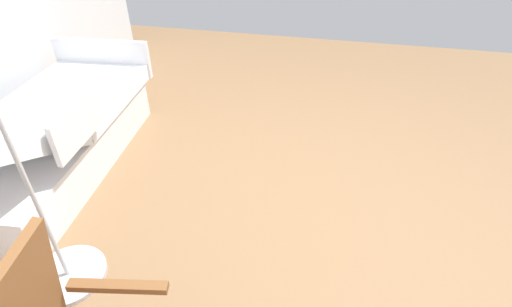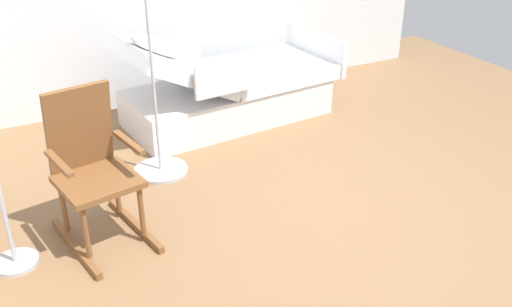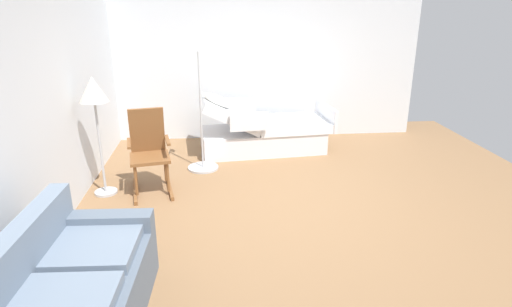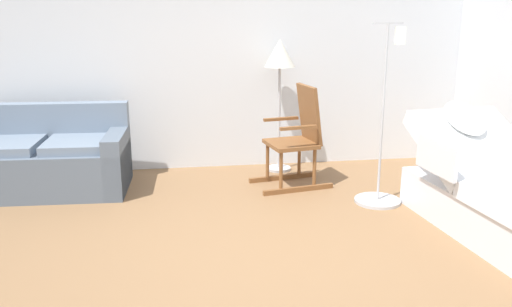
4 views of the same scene
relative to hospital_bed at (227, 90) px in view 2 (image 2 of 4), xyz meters
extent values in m
plane|color=olive|center=(-2.08, -0.13, -0.30)|extent=(7.08, 7.08, 0.00)
cube|color=silver|center=(0.00, 0.01, -0.13)|extent=(1.05, 2.01, 0.35)
cube|color=white|center=(0.04, -0.47, 0.12)|extent=(1.02, 1.24, 0.14)
cube|color=white|center=(-0.05, 0.53, 0.33)|extent=(0.99, 0.99, 0.55)
ellipsoid|color=white|center=(-0.07, 0.70, 0.55)|extent=(0.38, 0.52, 0.34)
cube|color=silver|center=(-0.53, 0.26, 0.33)|extent=(0.09, 0.56, 0.28)
cube|color=silver|center=(0.47, 0.36, 0.33)|extent=(0.09, 0.56, 0.28)
cube|color=silver|center=(0.10, -1.06, 0.23)|extent=(0.95, 0.14, 0.36)
cylinder|color=black|center=(-0.44, 0.77, -0.25)|extent=(0.10, 0.10, 0.10)
cylinder|color=black|center=(0.28, 0.83, -0.25)|extent=(0.10, 0.10, 0.10)
cylinder|color=black|center=(-0.28, -0.82, -0.25)|extent=(0.10, 0.10, 0.10)
cylinder|color=black|center=(0.43, -0.76, -0.25)|extent=(0.10, 0.10, 0.10)
cube|color=brown|center=(-1.51, 1.79, -0.28)|extent=(0.75, 0.18, 0.05)
cube|color=brown|center=(-1.43, 1.37, -0.28)|extent=(0.75, 0.18, 0.05)
cylinder|color=brown|center=(-1.61, 1.35, -0.05)|extent=(0.04, 0.04, 0.40)
cylinder|color=brown|center=(-1.68, 1.73, -0.05)|extent=(0.04, 0.04, 0.40)
cylinder|color=brown|center=(-1.25, 1.42, -0.05)|extent=(0.04, 0.04, 0.40)
cylinder|color=brown|center=(-1.32, 1.80, -0.05)|extent=(0.04, 0.04, 0.40)
cube|color=brown|center=(-1.47, 1.58, 0.15)|extent=(0.54, 0.56, 0.04)
cube|color=brown|center=(-1.27, 1.62, 0.45)|extent=(0.20, 0.45, 0.60)
cube|color=brown|center=(-1.44, 1.35, 0.37)|extent=(0.39, 0.12, 0.03)
cube|color=brown|center=(-1.53, 1.80, 0.37)|extent=(0.39, 0.12, 0.03)
cylinder|color=#B2B5BA|center=(-1.48, 2.16, -0.29)|extent=(0.28, 0.28, 0.03)
cylinder|color=#B2B5BA|center=(-0.74, 0.95, -0.29)|extent=(0.44, 0.44, 0.03)
cylinder|color=#B2B5BA|center=(-0.74, 0.95, 0.55)|extent=(0.02, 0.02, 1.65)
camera|label=1|loc=(-2.16, 2.11, 1.63)|focal=26.93mm
camera|label=2|loc=(-4.74, 2.11, 1.99)|focal=39.88mm
camera|label=3|loc=(-6.59, 0.73, 2.00)|focal=30.09mm
camera|label=4|loc=(-2.65, -3.80, 1.52)|focal=38.55mm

